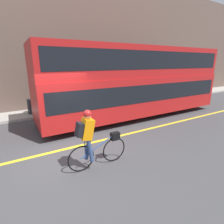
{
  "coord_description": "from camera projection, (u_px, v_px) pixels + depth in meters",
  "views": [
    {
      "loc": [
        -1.25,
        -5.21,
        2.86
      ],
      "look_at": [
        1.99,
        0.35,
        1.03
      ],
      "focal_mm": 28.0,
      "sensor_mm": 36.0,
      "label": 1
    }
  ],
  "objects": [
    {
      "name": "building_facade",
      "position": [
        28.0,
        38.0,
        9.75
      ],
      "size": [
        60.0,
        0.3,
        8.4
      ],
      "color": "brown",
      "rests_on": "ground_plane"
    },
    {
      "name": "sidewalk_curb",
      "position": [
        40.0,
        113.0,
        10.01
      ],
      "size": [
        60.0,
        1.79,
        0.13
      ],
      "color": "#A8A399",
      "rests_on": "ground_plane"
    },
    {
      "name": "trash_bin",
      "position": [
        32.0,
        106.0,
        9.64
      ],
      "size": [
        0.5,
        0.5,
        0.82
      ],
      "color": "#262628",
      "rests_on": "sidewalk_curb"
    },
    {
      "name": "ground_plane",
      "position": [
        65.0,
        153.0,
        5.71
      ],
      "size": [
        80.0,
        80.0,
        0.0
      ],
      "primitive_type": "plane",
      "color": "#424244"
    },
    {
      "name": "cyclist_on_bike",
      "position": [
        92.0,
        138.0,
        4.69
      ],
      "size": [
        1.77,
        0.32,
        1.7
      ],
      "color": "black",
      "rests_on": "ground_plane"
    },
    {
      "name": "bus",
      "position": [
        135.0,
        79.0,
        9.19
      ],
      "size": [
        10.01,
        2.6,
        3.61
      ],
      "color": "black",
      "rests_on": "ground_plane"
    },
    {
      "name": "road_center_line",
      "position": [
        63.0,
        150.0,
        5.93
      ],
      "size": [
        50.0,
        0.14,
        0.01
      ],
      "primitive_type": "cube",
      "color": "yellow",
      "rests_on": "ground_plane"
    }
  ]
}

